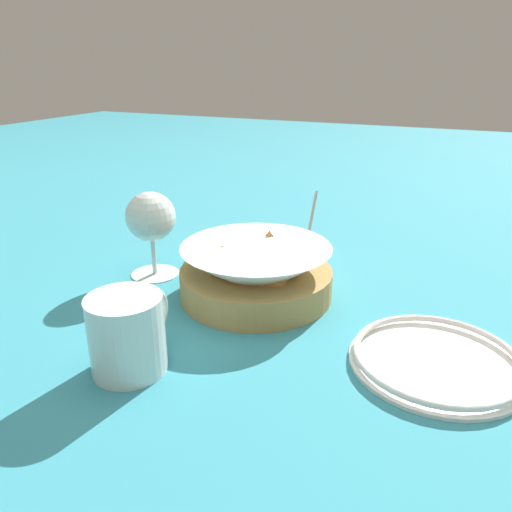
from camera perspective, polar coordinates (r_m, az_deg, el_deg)
ground_plane at (r=0.72m, az=3.17°, el=-4.67°), size 4.00×4.00×0.00m
food_basket at (r=0.71m, az=0.01°, el=-2.07°), size 0.22×0.22×0.08m
sauce_cup at (r=0.86m, az=5.96°, el=1.04°), size 0.07×0.06×0.11m
wine_glass at (r=0.78m, az=-11.93°, el=4.07°), size 0.08×0.08×0.13m
beer_mug at (r=0.56m, az=-14.41°, el=-8.88°), size 0.12×0.08×0.09m
side_plate at (r=0.61m, az=19.91°, el=-11.03°), size 0.19×0.19×0.01m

